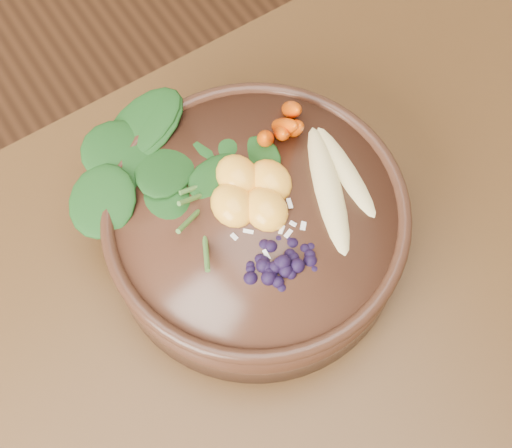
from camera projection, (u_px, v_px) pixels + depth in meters
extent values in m
cylinder|color=#331C0C|center=(467.00, 90.00, 1.37)|extent=(0.07, 0.07, 0.71)
cube|color=#533418|center=(262.00, 438.00, 0.73)|extent=(1.60, 0.90, 0.04)
cylinder|color=#3E2216|center=(256.00, 228.00, 0.76)|extent=(0.38, 0.38, 0.09)
ellipsoid|color=#E0CC84|center=(347.00, 165.00, 0.73)|extent=(0.05, 0.17, 0.03)
ellipsoid|color=#E0CC84|center=(330.00, 181.00, 0.72)|extent=(0.09, 0.16, 0.03)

